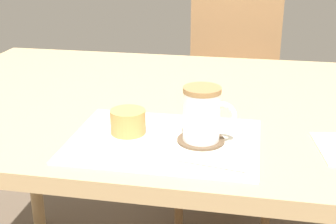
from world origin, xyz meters
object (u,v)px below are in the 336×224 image
at_px(wooden_chair, 231,92).
at_px(pastry_plate, 128,135).
at_px(coffee_mug, 203,114).
at_px(dining_table, 167,123).
at_px(pastry, 128,122).

relative_size(wooden_chair, pastry_plate, 6.56).
height_order(wooden_chair, coffee_mug, wooden_chair).
xyz_separation_m(dining_table, pastry, (-0.03, -0.27, 0.11)).
height_order(dining_table, pastry, pastry).
xyz_separation_m(pastry_plate, coffee_mug, (0.15, 0.01, 0.05)).
bearing_deg(coffee_mug, pastry, -175.26).
height_order(dining_table, wooden_chair, wooden_chair).
distance_m(dining_table, pastry, 0.30).
relative_size(dining_table, pastry_plate, 9.37).
distance_m(pastry_plate, coffee_mug, 0.16).
bearing_deg(dining_table, pastry_plate, -95.64).
xyz_separation_m(wooden_chair, pastry, (-0.16, -1.05, 0.27)).
distance_m(dining_table, coffee_mug, 0.32).
height_order(wooden_chair, pastry, wooden_chair).
height_order(wooden_chair, pastry_plate, wooden_chair).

